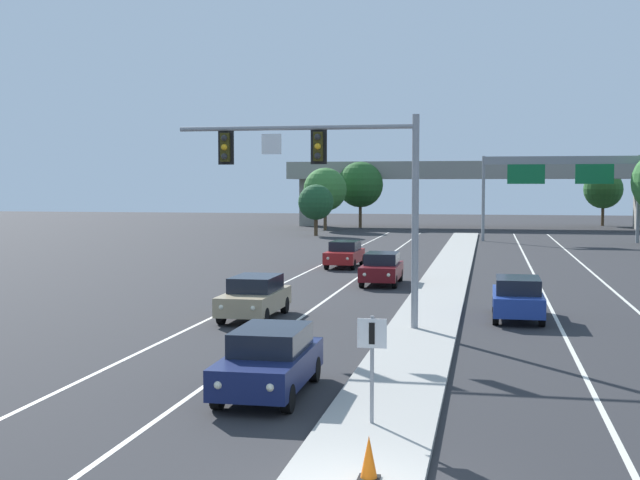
{
  "coord_description": "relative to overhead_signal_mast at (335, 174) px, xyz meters",
  "views": [
    {
      "loc": [
        2.17,
        -12.74,
        5.01
      ],
      "look_at": [
        -3.2,
        14.17,
        3.2
      ],
      "focal_mm": 47.48,
      "sensor_mm": 36.0,
      "label": 1
    }
  ],
  "objects": [
    {
      "name": "car_oncoming_red",
      "position": [
        -3.37,
        21.79,
        -4.56
      ],
      "size": [
        1.87,
        4.49,
        1.58
      ],
      "color": "maroon",
      "rests_on": "ground"
    },
    {
      "name": "lane_stripe_oncoming_center",
      "position": [
        -1.73,
        9.27,
        -5.37
      ],
      "size": [
        0.14,
        100.0,
        0.01
      ],
      "primitive_type": "cube",
      "color": "silver",
      "rests_on": "ground"
    },
    {
      "name": "highway_sign_gantry",
      "position": [
        11.17,
        47.62,
        0.78
      ],
      "size": [
        13.28,
        0.42,
        7.5
      ],
      "color": "gray",
      "rests_on": "ground"
    },
    {
      "name": "median_sign_post",
      "position": [
        2.86,
        -11.66,
        -3.79
      ],
      "size": [
        0.6,
        0.1,
        2.2
      ],
      "color": "gray",
      "rests_on": "median_island"
    },
    {
      "name": "tree_far_left_a",
      "position": [
        -9.39,
        68.09,
        -0.39
      ],
      "size": [
        5.27,
        5.27,
        7.63
      ],
      "color": "#4C3823",
      "rests_on": "ground"
    },
    {
      "name": "overpass_bridge",
      "position": [
        2.97,
        71.44,
        0.4
      ],
      "size": [
        42.4,
        6.4,
        7.65
      ],
      "color": "gray",
      "rests_on": "ground"
    },
    {
      "name": "tree_far_left_b",
      "position": [
        -12.29,
        61.71,
        -0.93
      ],
      "size": [
        4.71,
        4.71,
        6.82
      ],
      "color": "#4C3823",
      "rests_on": "ground"
    },
    {
      "name": "tree_far_right_c",
      "position": [
        18.7,
        78.38,
        -0.95
      ],
      "size": [
        4.68,
        4.68,
        6.78
      ],
      "color": "#4C3823",
      "rests_on": "ground"
    },
    {
      "name": "edge_stripe_left",
      "position": [
        -5.03,
        9.27,
        -5.37
      ],
      "size": [
        0.14,
        100.0,
        0.01
      ],
      "primitive_type": "cube",
      "color": "silver",
      "rests_on": "ground"
    },
    {
      "name": "median_island",
      "position": [
        2.97,
        2.27,
        -5.3
      ],
      "size": [
        2.4,
        110.0,
        0.15
      ],
      "primitive_type": "cube",
      "color": "#9E9B93",
      "rests_on": "ground"
    },
    {
      "name": "tree_far_left_c",
      "position": [
        -11.35,
        52.1,
        -2.11
      ],
      "size": [
        3.46,
        3.46,
        5.01
      ],
      "color": "#4C3823",
      "rests_on": "ground"
    },
    {
      "name": "overhead_signal_mast",
      "position": [
        0.0,
        0.0,
        0.0
      ],
      "size": [
        8.41,
        0.44,
        7.2
      ],
      "color": "gray",
      "rests_on": "median_island"
    },
    {
      "name": "traffic_cone_median_nose",
      "position": [
        3.27,
        -14.95,
        -4.87
      ],
      "size": [
        0.36,
        0.36,
        0.74
      ],
      "color": "black",
      "rests_on": "median_island"
    },
    {
      "name": "lane_stripe_receding_center",
      "position": [
        7.67,
        9.27,
        -5.37
      ],
      "size": [
        0.14,
        100.0,
        0.01
      ],
      "primitive_type": "cube",
      "color": "silver",
      "rests_on": "ground"
    },
    {
      "name": "car_oncoming_navy",
      "position": [
        0.07,
        -9.17,
        -4.56
      ],
      "size": [
        1.85,
        4.48,
        1.58
      ],
      "color": "#141E4C",
      "rests_on": "ground"
    },
    {
      "name": "car_oncoming_darkred",
      "position": [
        -0.07,
        13.47,
        -4.56
      ],
      "size": [
        1.87,
        4.49,
        1.58
      ],
      "color": "#5B0F14",
      "rests_on": "ground"
    },
    {
      "name": "edge_stripe_right",
      "position": [
        10.97,
        9.27,
        -5.37
      ],
      "size": [
        0.14,
        100.0,
        0.01
      ],
      "primitive_type": "cube",
      "color": "silver",
      "rests_on": "ground"
    },
    {
      "name": "car_oncoming_tan",
      "position": [
        -3.4,
        1.83,
        -4.56
      ],
      "size": [
        1.83,
        4.48,
        1.58
      ],
      "color": "tan",
      "rests_on": "ground"
    },
    {
      "name": "car_receding_blue",
      "position": [
        6.25,
        3.52,
        -4.56
      ],
      "size": [
        1.82,
        4.47,
        1.58
      ],
      "color": "navy",
      "rests_on": "ground"
    }
  ]
}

